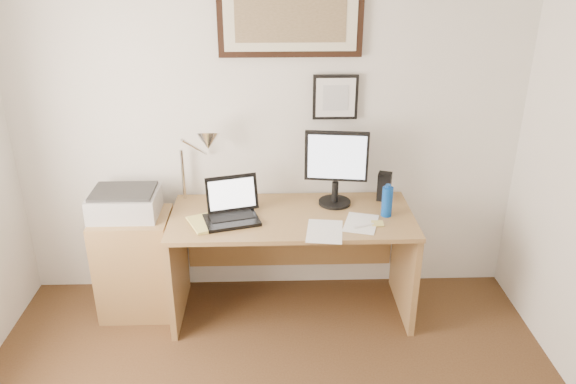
{
  "coord_description": "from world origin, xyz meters",
  "views": [
    {
      "loc": [
        0.02,
        -1.67,
        2.4
      ],
      "look_at": [
        0.12,
        1.43,
        1.01
      ],
      "focal_mm": 35.0,
      "sensor_mm": 36.0,
      "label": 1
    }
  ],
  "objects_px": {
    "desk": "(291,240)",
    "laptop": "(232,210)",
    "water_bottle": "(387,202)",
    "printer": "(125,203)",
    "book": "(192,226)",
    "side_cabinet": "(136,264)",
    "lcd_monitor": "(336,165)"
  },
  "relations": [
    {
      "from": "book",
      "to": "desk",
      "type": "relative_size",
      "value": 0.16
    },
    {
      "from": "water_bottle",
      "to": "laptop",
      "type": "distance_m",
      "value": 1.01
    },
    {
      "from": "lcd_monitor",
      "to": "side_cabinet",
      "type": "bearing_deg",
      "value": -175.4
    },
    {
      "from": "side_cabinet",
      "to": "laptop",
      "type": "distance_m",
      "value": 0.82
    },
    {
      "from": "water_bottle",
      "to": "desk",
      "type": "distance_m",
      "value": 0.71
    },
    {
      "from": "laptop",
      "to": "book",
      "type": "bearing_deg",
      "value": -154.29
    },
    {
      "from": "side_cabinet",
      "to": "lcd_monitor",
      "type": "height_order",
      "value": "lcd_monitor"
    },
    {
      "from": "water_bottle",
      "to": "desk",
      "type": "relative_size",
      "value": 0.13
    },
    {
      "from": "water_bottle",
      "to": "desk",
      "type": "xyz_separation_m",
      "value": [
        -0.62,
        0.11,
        -0.34
      ]
    },
    {
      "from": "book",
      "to": "desk",
      "type": "height_order",
      "value": "book"
    },
    {
      "from": "laptop",
      "to": "desk",
      "type": "bearing_deg",
      "value": 17.22
    },
    {
      "from": "desk",
      "to": "laptop",
      "type": "relative_size",
      "value": 4.08
    },
    {
      "from": "side_cabinet",
      "to": "laptop",
      "type": "height_order",
      "value": "laptop"
    },
    {
      "from": "book",
      "to": "laptop",
      "type": "relative_size",
      "value": 0.64
    },
    {
      "from": "water_bottle",
      "to": "desk",
      "type": "bearing_deg",
      "value": 170.04
    },
    {
      "from": "water_bottle",
      "to": "book",
      "type": "xyz_separation_m",
      "value": [
        -1.26,
        -0.13,
        -0.09
      ]
    },
    {
      "from": "side_cabinet",
      "to": "book",
      "type": "height_order",
      "value": "book"
    },
    {
      "from": "desk",
      "to": "lcd_monitor",
      "type": "bearing_deg",
      "value": 14.04
    },
    {
      "from": "side_cabinet",
      "to": "water_bottle",
      "type": "bearing_deg",
      "value": -2.49
    },
    {
      "from": "side_cabinet",
      "to": "book",
      "type": "relative_size",
      "value": 2.9
    },
    {
      "from": "desk",
      "to": "laptop",
      "type": "xyz_separation_m",
      "value": [
        -0.39,
        -0.12,
        0.29
      ]
    },
    {
      "from": "desk",
      "to": "laptop",
      "type": "bearing_deg",
      "value": -162.78
    },
    {
      "from": "book",
      "to": "printer",
      "type": "distance_m",
      "value": 0.53
    },
    {
      "from": "desk",
      "to": "lcd_monitor",
      "type": "distance_m",
      "value": 0.61
    },
    {
      "from": "laptop",
      "to": "lcd_monitor",
      "type": "xyz_separation_m",
      "value": [
        0.69,
        0.2,
        0.23
      ]
    },
    {
      "from": "laptop",
      "to": "printer",
      "type": "distance_m",
      "value": 0.72
    },
    {
      "from": "printer",
      "to": "lcd_monitor",
      "type": "bearing_deg",
      "value": 3.21
    },
    {
      "from": "side_cabinet",
      "to": "laptop",
      "type": "relative_size",
      "value": 1.86
    },
    {
      "from": "side_cabinet",
      "to": "book",
      "type": "distance_m",
      "value": 0.62
    },
    {
      "from": "water_bottle",
      "to": "laptop",
      "type": "bearing_deg",
      "value": -179.29
    },
    {
      "from": "book",
      "to": "lcd_monitor",
      "type": "xyz_separation_m",
      "value": [
        0.94,
        0.32,
        0.28
      ]
    },
    {
      "from": "lcd_monitor",
      "to": "book",
      "type": "bearing_deg",
      "value": -161.42
    }
  ]
}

